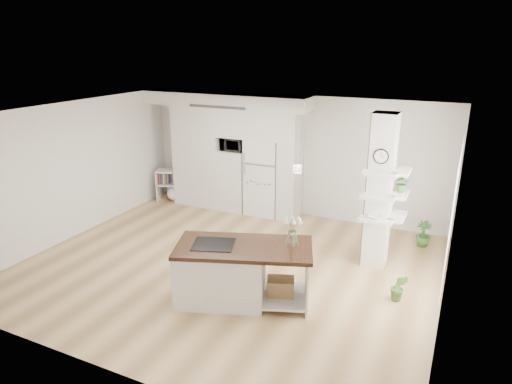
{
  "coord_description": "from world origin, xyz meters",
  "views": [
    {
      "loc": [
        3.54,
        -6.37,
        3.78
      ],
      "look_at": [
        0.1,
        0.9,
        1.13
      ],
      "focal_mm": 32.0,
      "sensor_mm": 36.0,
      "label": 1
    }
  ],
  "objects_px": {
    "refrigerator": "(265,177)",
    "floor_plant_a": "(399,287)",
    "bookshelf": "(172,188)",
    "kitchen_island": "(229,271)"
  },
  "relations": [
    {
      "from": "refrigerator",
      "to": "floor_plant_a",
      "type": "height_order",
      "value": "refrigerator"
    },
    {
      "from": "bookshelf",
      "to": "floor_plant_a",
      "type": "distance_m",
      "value": 6.33
    },
    {
      "from": "bookshelf",
      "to": "floor_plant_a",
      "type": "bearing_deg",
      "value": -42.65
    },
    {
      "from": "refrigerator",
      "to": "kitchen_island",
      "type": "distance_m",
      "value": 3.8
    },
    {
      "from": "kitchen_island",
      "to": "bookshelf",
      "type": "distance_m",
      "value": 4.92
    },
    {
      "from": "refrigerator",
      "to": "floor_plant_a",
      "type": "xyz_separation_m",
      "value": [
        3.41,
        -2.58,
        -0.65
      ]
    },
    {
      "from": "refrigerator",
      "to": "bookshelf",
      "type": "xyz_separation_m",
      "value": [
        -2.45,
        -0.17,
        -0.54
      ]
    },
    {
      "from": "kitchen_island",
      "to": "floor_plant_a",
      "type": "xyz_separation_m",
      "value": [
        2.36,
        1.05,
        -0.24
      ]
    },
    {
      "from": "bookshelf",
      "to": "floor_plant_a",
      "type": "xyz_separation_m",
      "value": [
        5.86,
        -2.41,
        -0.11
      ]
    },
    {
      "from": "refrigerator",
      "to": "kitchen_island",
      "type": "height_order",
      "value": "refrigerator"
    }
  ]
}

